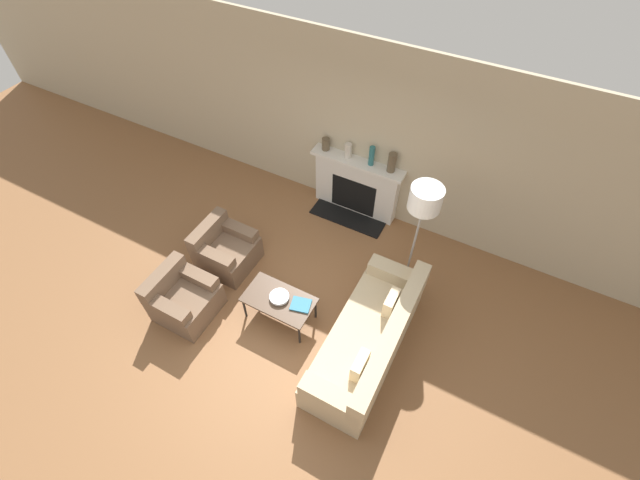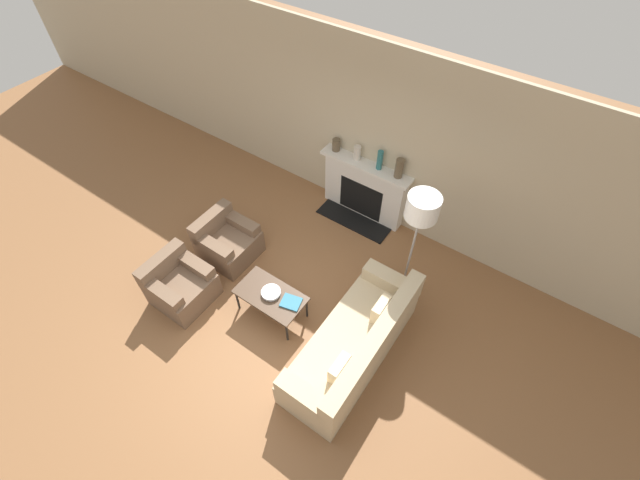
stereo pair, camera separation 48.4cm
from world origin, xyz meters
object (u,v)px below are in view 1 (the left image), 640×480
at_px(armchair_near, 183,298).
at_px(mantel_vase_center_left, 348,150).
at_px(armchair_far, 225,250).
at_px(fireplace, 356,186).
at_px(bowl, 279,297).
at_px(couch, 369,340).
at_px(coffee_table, 279,301).
at_px(mantel_vase_left, 326,144).
at_px(floor_lamp, 424,205).
at_px(mantel_vase_right, 392,163).
at_px(mantel_vase_center_right, 371,156).
at_px(book, 301,305).

xyz_separation_m(armchair_near, mantel_vase_center_left, (1.05, 2.98, 0.88)).
bearing_deg(armchair_near, armchair_far, 0.00).
distance_m(fireplace, bowl, 2.41).
distance_m(fireplace, couch, 2.68).
relative_size(coffee_table, mantel_vase_left, 4.72).
xyz_separation_m(couch, mantel_vase_left, (-1.87, 2.36, 0.82)).
bearing_deg(floor_lamp, mantel_vase_right, 127.03).
bearing_deg(couch, mantel_vase_center_left, -147.85).
bearing_deg(mantel_vase_left, mantel_vase_center_left, -0.00).
height_order(armchair_near, armchair_far, same).
bearing_deg(armchair_near, mantel_vase_center_right, -25.78).
distance_m(couch, mantel_vase_left, 3.12).
height_order(armchair_far, coffee_table, armchair_far).
xyz_separation_m(couch, mantel_vase_center_right, (-1.09, 2.36, 0.88)).
bearing_deg(mantel_vase_center_right, book, -87.53).
bearing_deg(armchair_far, coffee_table, -109.74).
height_order(mantel_vase_left, mantel_vase_right, mantel_vase_right).
bearing_deg(mantel_vase_center_left, mantel_vase_left, 180.00).
height_order(fireplace, armchair_near, fireplace).
bearing_deg(mantel_vase_center_right, mantel_vase_right, 0.00).
bearing_deg(mantel_vase_center_left, fireplace, -4.66).
height_order(armchair_far, mantel_vase_center_right, mantel_vase_center_right).
relative_size(armchair_near, book, 2.54).
height_order(floor_lamp, mantel_vase_right, floor_lamp).
xyz_separation_m(coffee_table, floor_lamp, (1.32, 1.40, 1.20)).
relative_size(couch, book, 7.05).
bearing_deg(bowl, mantel_vase_center_right, 85.21).
bearing_deg(mantel_vase_left, armchair_near, -102.46).
relative_size(armchair_far, mantel_vase_center_right, 2.39).
xyz_separation_m(bowl, mantel_vase_right, (0.53, 2.43, 0.73)).
height_order(armchair_far, mantel_vase_left, mantel_vase_left).
height_order(fireplace, floor_lamp, floor_lamp).
height_order(mantel_vase_left, mantel_vase_center_left, mantel_vase_center_left).
xyz_separation_m(armchair_far, bowl, (1.23, -0.43, 0.19)).
bearing_deg(mantel_vase_center_left, coffee_table, -85.64).
relative_size(bowl, mantel_vase_center_left, 1.12).
bearing_deg(couch, armchair_far, -98.08).
bearing_deg(armchair_near, fireplace, -22.61).
xyz_separation_m(armchair_far, floor_lamp, (2.55, 0.96, 1.32)).
bearing_deg(coffee_table, mantel_vase_left, 103.27).
bearing_deg(coffee_table, couch, 3.68).
relative_size(coffee_table, bowl, 3.58).
distance_m(coffee_table, book, 0.32).
distance_m(coffee_table, mantel_vase_center_left, 2.56).
distance_m(armchair_near, mantel_vase_center_right, 3.43).
bearing_deg(bowl, mantel_vase_center_left, 94.41).
xyz_separation_m(mantel_vase_center_right, mantel_vase_right, (0.33, 0.00, -0.00)).
height_order(couch, armchair_far, couch).
bearing_deg(fireplace, mantel_vase_center_left, 175.34).
relative_size(armchair_near, mantel_vase_center_right, 2.39).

